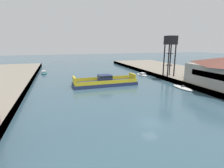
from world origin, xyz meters
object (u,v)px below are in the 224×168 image
moored_boat_near_right (183,88)px  moored_boat_near_left (142,74)px  crane_tower (170,44)px  chain_ferry (105,82)px  moored_boat_mid_left (44,73)px

moored_boat_near_right → moored_boat_near_left: bearing=92.9°
moored_boat_near_left → crane_tower: bearing=-67.8°
crane_tower → chain_ferry: bearing=-177.4°
moored_boat_near_left → moored_boat_mid_left: moored_boat_mid_left is taller
moored_boat_near_left → moored_boat_near_right: (1.23, -24.07, -0.16)m
moored_boat_mid_left → moored_boat_near_right: bearing=-44.9°
moored_boat_mid_left → crane_tower: 54.41m
moored_boat_near_left → moored_boat_mid_left: bearing=157.1°
crane_tower → moored_boat_mid_left: bearing=147.4°
chain_ferry → moored_boat_near_left: (19.86, 12.75, -0.63)m
crane_tower → moored_boat_near_right: bearing=-105.8°
moored_boat_mid_left → crane_tower: (44.62, -28.53, 12.45)m
moored_boat_near_left → chain_ferry: bearing=-147.3°
moored_boat_near_right → crane_tower: (3.51, 12.43, 12.67)m
moored_boat_near_left → crane_tower: (4.74, -11.64, 12.51)m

